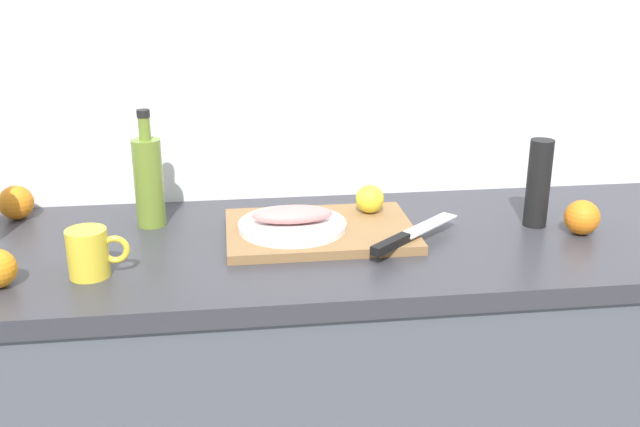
{
  "coord_description": "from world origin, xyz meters",
  "views": [
    {
      "loc": [
        -0.32,
        -1.46,
        1.48
      ],
      "look_at": [
        -0.12,
        0.03,
        0.95
      ],
      "focal_mm": 41.24,
      "sensor_mm": 36.0,
      "label": 1
    }
  ],
  "objects_px": {
    "fish_fillet": "(292,214)",
    "orange_0": "(582,217)",
    "coffee_mug_0": "(90,253)",
    "chef_knife": "(404,237)",
    "lemon_0": "(371,199)",
    "pepper_mill": "(538,183)",
    "olive_oil_bottle": "(149,180)",
    "cutting_board": "(320,231)",
    "white_plate": "(292,226)"
  },
  "relations": [
    {
      "from": "fish_fillet",
      "to": "olive_oil_bottle",
      "type": "distance_m",
      "value": 0.33
    },
    {
      "from": "cutting_board",
      "to": "pepper_mill",
      "type": "bearing_deg",
      "value": -0.13
    },
    {
      "from": "olive_oil_bottle",
      "to": "coffee_mug_0",
      "type": "relative_size",
      "value": 2.26
    },
    {
      "from": "olive_oil_bottle",
      "to": "pepper_mill",
      "type": "distance_m",
      "value": 0.87
    },
    {
      "from": "white_plate",
      "to": "pepper_mill",
      "type": "distance_m",
      "value": 0.56
    },
    {
      "from": "coffee_mug_0",
      "to": "orange_0",
      "type": "height_order",
      "value": "coffee_mug_0"
    },
    {
      "from": "chef_knife",
      "to": "coffee_mug_0",
      "type": "relative_size",
      "value": 2.01
    },
    {
      "from": "chef_knife",
      "to": "orange_0",
      "type": "distance_m",
      "value": 0.41
    },
    {
      "from": "fish_fillet",
      "to": "orange_0",
      "type": "distance_m",
      "value": 0.63
    },
    {
      "from": "white_plate",
      "to": "lemon_0",
      "type": "xyz_separation_m",
      "value": [
        0.19,
        0.08,
        0.02
      ]
    },
    {
      "from": "lemon_0",
      "to": "cutting_board",
      "type": "bearing_deg",
      "value": -149.03
    },
    {
      "from": "pepper_mill",
      "to": "cutting_board",
      "type": "bearing_deg",
      "value": 179.87
    },
    {
      "from": "coffee_mug_0",
      "to": "white_plate",
      "type": "bearing_deg",
      "value": 20.68
    },
    {
      "from": "coffee_mug_0",
      "to": "fish_fillet",
      "type": "bearing_deg",
      "value": 20.68
    },
    {
      "from": "lemon_0",
      "to": "orange_0",
      "type": "distance_m",
      "value": 0.46
    },
    {
      "from": "chef_knife",
      "to": "lemon_0",
      "type": "bearing_deg",
      "value": 58.14
    },
    {
      "from": "cutting_board",
      "to": "chef_knife",
      "type": "bearing_deg",
      "value": -33.72
    },
    {
      "from": "olive_oil_bottle",
      "to": "orange_0",
      "type": "xyz_separation_m",
      "value": [
        0.94,
        -0.18,
        -0.07
      ]
    },
    {
      "from": "olive_oil_bottle",
      "to": "fish_fillet",
      "type": "bearing_deg",
      "value": -21.16
    },
    {
      "from": "chef_knife",
      "to": "white_plate",
      "type": "bearing_deg",
      "value": 113.86
    },
    {
      "from": "chef_knife",
      "to": "coffee_mug_0",
      "type": "height_order",
      "value": "coffee_mug_0"
    },
    {
      "from": "fish_fillet",
      "to": "pepper_mill",
      "type": "xyz_separation_m",
      "value": [
        0.55,
        0.01,
        0.05
      ]
    },
    {
      "from": "cutting_board",
      "to": "fish_fillet",
      "type": "xyz_separation_m",
      "value": [
        -0.06,
        -0.01,
        0.04
      ]
    },
    {
      "from": "fish_fillet",
      "to": "olive_oil_bottle",
      "type": "relative_size",
      "value": 0.66
    },
    {
      "from": "chef_knife",
      "to": "lemon_0",
      "type": "height_order",
      "value": "lemon_0"
    },
    {
      "from": "white_plate",
      "to": "chef_knife",
      "type": "distance_m",
      "value": 0.24
    },
    {
      "from": "white_plate",
      "to": "lemon_0",
      "type": "bearing_deg",
      "value": 23.8
    },
    {
      "from": "chef_knife",
      "to": "olive_oil_bottle",
      "type": "height_order",
      "value": "olive_oil_bottle"
    },
    {
      "from": "fish_fillet",
      "to": "coffee_mug_0",
      "type": "distance_m",
      "value": 0.43
    },
    {
      "from": "cutting_board",
      "to": "white_plate",
      "type": "xyz_separation_m",
      "value": [
        -0.06,
        -0.01,
        0.02
      ]
    },
    {
      "from": "cutting_board",
      "to": "orange_0",
      "type": "distance_m",
      "value": 0.57
    },
    {
      "from": "cutting_board",
      "to": "fish_fillet",
      "type": "bearing_deg",
      "value": -173.98
    },
    {
      "from": "fish_fillet",
      "to": "coffee_mug_0",
      "type": "xyz_separation_m",
      "value": [
        -0.4,
        -0.15,
        -0.01
      ]
    },
    {
      "from": "olive_oil_bottle",
      "to": "pepper_mill",
      "type": "bearing_deg",
      "value": -7.56
    },
    {
      "from": "lemon_0",
      "to": "olive_oil_bottle",
      "type": "height_order",
      "value": "olive_oil_bottle"
    },
    {
      "from": "coffee_mug_0",
      "to": "chef_knife",
      "type": "bearing_deg",
      "value": 4.58
    },
    {
      "from": "white_plate",
      "to": "lemon_0",
      "type": "height_order",
      "value": "lemon_0"
    },
    {
      "from": "white_plate",
      "to": "orange_0",
      "type": "relative_size",
      "value": 3.06
    },
    {
      "from": "lemon_0",
      "to": "olive_oil_bottle",
      "type": "relative_size",
      "value": 0.25
    },
    {
      "from": "orange_0",
      "to": "pepper_mill",
      "type": "bearing_deg",
      "value": 140.46
    },
    {
      "from": "lemon_0",
      "to": "pepper_mill",
      "type": "bearing_deg",
      "value": -12.25
    },
    {
      "from": "lemon_0",
      "to": "chef_knife",
      "type": "bearing_deg",
      "value": -80.16
    },
    {
      "from": "lemon_0",
      "to": "pepper_mill",
      "type": "xyz_separation_m",
      "value": [
        0.36,
        -0.08,
        0.05
      ]
    },
    {
      "from": "fish_fillet",
      "to": "chef_knife",
      "type": "relative_size",
      "value": 0.74
    },
    {
      "from": "chef_knife",
      "to": "pepper_mill",
      "type": "bearing_deg",
      "value": -23.81
    },
    {
      "from": "fish_fillet",
      "to": "orange_0",
      "type": "relative_size",
      "value": 2.29
    },
    {
      "from": "chef_knife",
      "to": "orange_0",
      "type": "height_order",
      "value": "orange_0"
    },
    {
      "from": "cutting_board",
      "to": "pepper_mill",
      "type": "distance_m",
      "value": 0.5
    },
    {
      "from": "cutting_board",
      "to": "pepper_mill",
      "type": "relative_size",
      "value": 2.05
    },
    {
      "from": "cutting_board",
      "to": "lemon_0",
      "type": "height_order",
      "value": "lemon_0"
    }
  ]
}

